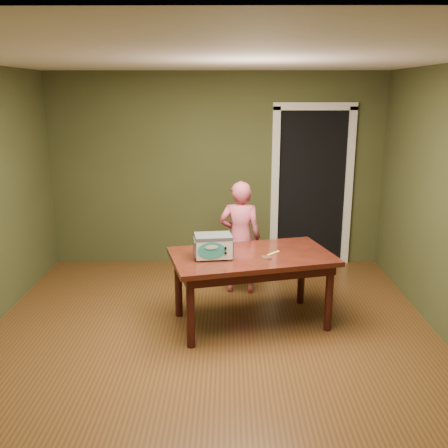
{
  "coord_description": "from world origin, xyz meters",
  "views": [
    {
      "loc": [
        0.16,
        -4.21,
        2.34
      ],
      "look_at": [
        0.12,
        1.0,
        0.95
      ],
      "focal_mm": 40.0,
      "sensor_mm": 36.0,
      "label": 1
    }
  ],
  "objects": [
    {
      "name": "dining_table",
      "position": [
        0.4,
        0.57,
        0.65
      ],
      "size": [
        1.78,
        1.28,
        0.75
      ],
      "rotation": [
        0.0,
        0.0,
        0.26
      ],
      "color": "#38110C",
      "rests_on": "floor"
    },
    {
      "name": "child",
      "position": [
        0.3,
        1.41,
        0.67
      ],
      "size": [
        0.51,
        0.36,
        1.35
      ],
      "primitive_type": "imported",
      "rotation": [
        0.0,
        0.0,
        3.07
      ],
      "color": "#CC5469",
      "rests_on": "floor"
    },
    {
      "name": "doorway",
      "position": [
        1.3,
        2.78,
        1.06
      ],
      "size": [
        1.1,
        0.66,
        2.25
      ],
      "color": "black",
      "rests_on": "ground"
    },
    {
      "name": "toy_oven",
      "position": [
        0.02,
        0.46,
        0.88
      ],
      "size": [
        0.41,
        0.3,
        0.23
      ],
      "rotation": [
        0.0,
        0.0,
        0.14
      ],
      "color": "#4C4F54",
      "rests_on": "dining_table"
    },
    {
      "name": "baking_pan",
      "position": [
        0.54,
        0.43,
        0.76
      ],
      "size": [
        0.1,
        0.1,
        0.02
      ],
      "color": "silver",
      "rests_on": "dining_table"
    },
    {
      "name": "room_shell",
      "position": [
        0.0,
        0.0,
        1.71
      ],
      "size": [
        4.52,
        5.02,
        2.61
      ],
      "color": "#404726",
      "rests_on": "ground"
    },
    {
      "name": "floor",
      "position": [
        0.0,
        0.0,
        0.0
      ],
      "size": [
        5.0,
        5.0,
        0.0
      ],
      "primitive_type": "plane",
      "color": "brown",
      "rests_on": "ground"
    },
    {
      "name": "spatula",
      "position": [
        0.62,
        0.59,
        0.75
      ],
      "size": [
        0.14,
        0.15,
        0.01
      ],
      "primitive_type": "cube",
      "rotation": [
        0.0,
        0.0,
        0.83
      ],
      "color": "#E5DB63",
      "rests_on": "dining_table"
    }
  ]
}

